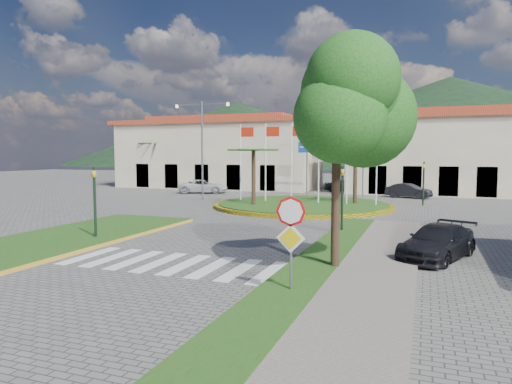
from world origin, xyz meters
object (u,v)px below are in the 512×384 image
(roundabout_island, at_px, (303,205))
(deciduous_tree, at_px, (337,108))
(car_dark_b, at_px, (408,191))
(car_side_right, at_px, (438,242))
(stop_sign, at_px, (291,229))
(white_van, at_px, (203,186))
(car_dark_a, at_px, (344,186))

(roundabout_island, distance_m, deciduous_tree, 18.55)
(car_dark_b, height_order, car_side_right, car_dark_b)
(stop_sign, relative_size, car_side_right, 0.63)
(stop_sign, xyz_separation_m, car_side_right, (3.72, 6.01, -1.18))
(white_van, relative_size, car_side_right, 1.12)
(white_van, relative_size, car_dark_b, 1.24)
(stop_sign, distance_m, car_dark_a, 34.24)
(roundabout_island, xyz_separation_m, car_dark_a, (0.53, 13.90, 0.47))
(stop_sign, distance_m, deciduous_tree, 4.59)
(deciduous_tree, height_order, car_dark_b, deciduous_tree)
(car_dark_a, xyz_separation_m, car_side_right, (8.09, -27.93, -0.04))
(stop_sign, bearing_deg, deciduous_tree, 78.82)
(car_dark_a, bearing_deg, stop_sign, -166.19)
(deciduous_tree, relative_size, car_dark_b, 1.80)
(car_dark_a, height_order, car_side_right, car_dark_a)
(stop_sign, distance_m, white_van, 32.76)
(car_dark_a, relative_size, car_dark_b, 1.00)
(white_van, bearing_deg, car_dark_b, -102.40)
(stop_sign, height_order, car_dark_a, stop_sign)
(car_side_right, bearing_deg, stop_sign, -100.11)
(deciduous_tree, distance_m, white_van, 30.85)
(roundabout_island, xyz_separation_m, white_van, (-12.00, 8.00, 0.48))
(white_van, distance_m, car_dark_a, 13.85)
(car_side_right, bearing_deg, car_dark_a, 127.81)
(roundabout_island, bearing_deg, car_side_right, -58.42)
(deciduous_tree, height_order, white_van, deciduous_tree)
(roundabout_island, height_order, deciduous_tree, deciduous_tree)
(deciduous_tree, relative_size, car_side_right, 1.62)
(white_van, xyz_separation_m, car_dark_b, (18.78, 1.78, -0.03))
(stop_sign, distance_m, car_side_right, 7.17)
(deciduous_tree, relative_size, car_dark_a, 1.80)
(white_van, xyz_separation_m, car_dark_a, (12.53, 5.90, -0.01))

